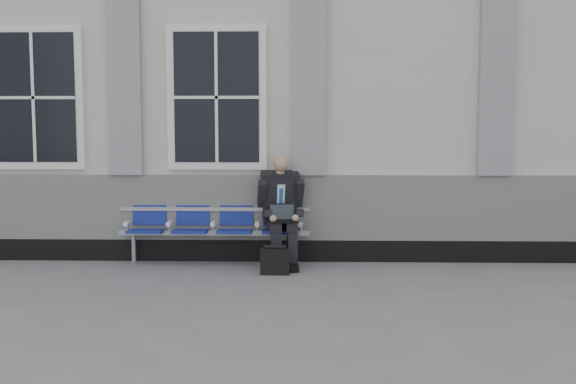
{
  "coord_description": "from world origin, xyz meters",
  "views": [
    {
      "loc": [
        1.54,
        -7.29,
        1.79
      ],
      "look_at": [
        1.33,
        0.9,
        1.02
      ],
      "focal_mm": 40.0,
      "sensor_mm": 36.0,
      "label": 1
    }
  ],
  "objects": [
    {
      "name": "businessman",
      "position": [
        1.23,
        1.19,
        0.79
      ],
      "size": [
        0.65,
        0.87,
        1.48
      ],
      "color": "black",
      "rests_on": "ground"
    },
    {
      "name": "ground",
      "position": [
        0.0,
        0.0,
        0.0
      ],
      "size": [
        70.0,
        70.0,
        0.0
      ],
      "primitive_type": "plane",
      "color": "slate",
      "rests_on": "ground"
    },
    {
      "name": "station_building",
      "position": [
        -0.02,
        3.47,
        2.22
      ],
      "size": [
        14.4,
        4.4,
        4.49
      ],
      "color": "beige",
      "rests_on": "ground"
    },
    {
      "name": "briefcase",
      "position": [
        1.17,
        0.64,
        0.17
      ],
      "size": [
        0.36,
        0.16,
        0.37
      ],
      "color": "black",
      "rests_on": "ground"
    },
    {
      "name": "bench",
      "position": [
        0.31,
        1.32,
        0.55
      ],
      "size": [
        2.6,
        0.47,
        0.91
      ],
      "color": "#9EA0A3",
      "rests_on": "ground"
    }
  ]
}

